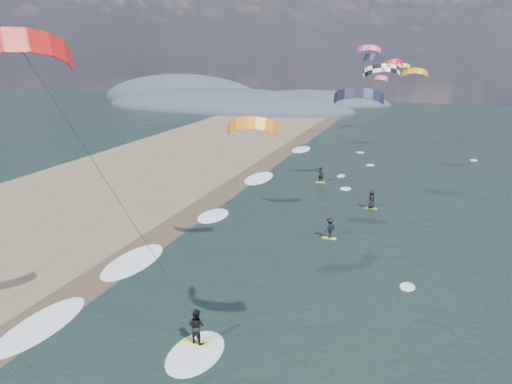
% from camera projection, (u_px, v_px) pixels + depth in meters
% --- Properties ---
extents(wet_sand_strip, '(3.00, 240.00, 0.00)m').
position_uv_depth(wet_sand_strip, '(80.00, 291.00, 31.22)').
color(wet_sand_strip, '#382D23').
rests_on(wet_sand_strip, ground).
extents(coastal_hills, '(80.00, 41.00, 15.00)m').
position_uv_depth(coastal_hills, '(220.00, 105.00, 130.26)').
color(coastal_hills, '#3D4756').
rests_on(coastal_hills, ground).
extents(kitesurfer_near_b, '(7.11, 9.46, 15.85)m').
position_uv_depth(kitesurfer_near_b, '(84.00, 154.00, 19.59)').
color(kitesurfer_near_b, '#B8EA29').
rests_on(kitesurfer_near_b, ground).
extents(far_kitesurfers, '(7.64, 17.38, 1.79)m').
position_uv_depth(far_kitesurfers, '(342.00, 205.00, 45.31)').
color(far_kitesurfers, '#B8EA29').
rests_on(far_kitesurfers, ground).
extents(bg_kite_field, '(11.78, 77.28, 6.38)m').
position_uv_depth(bg_kite_field, '(380.00, 69.00, 63.16)').
color(bg_kite_field, orange).
rests_on(bg_kite_field, ground).
extents(shoreline_surf, '(2.40, 79.40, 0.11)m').
position_uv_depth(shoreline_surf, '(138.00, 264.00, 35.13)').
color(shoreline_surf, white).
rests_on(shoreline_surf, ground).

